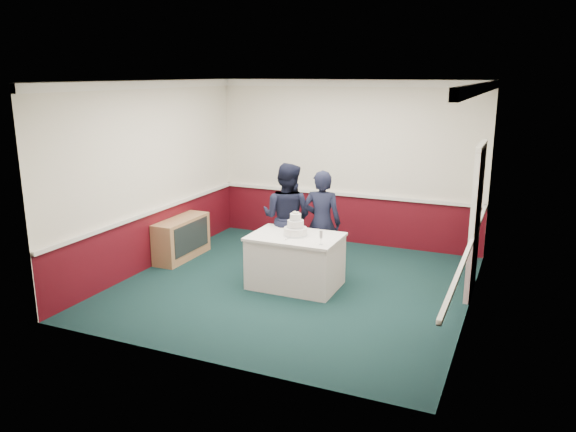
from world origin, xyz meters
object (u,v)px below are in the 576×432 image
at_px(sideboard, 182,238).
at_px(wedding_cake, 296,228).
at_px(cake_table, 295,261).
at_px(person_man, 287,217).
at_px(person_woman, 322,223).
at_px(champagne_flute, 321,235).
at_px(cake_knife, 288,239).

height_order(sideboard, wedding_cake, wedding_cake).
xyz_separation_m(sideboard, cake_table, (2.30, -0.44, 0.05)).
distance_m(person_man, person_woman, 0.57).
bearing_deg(person_woman, champagne_flute, 100.95).
bearing_deg(sideboard, cake_table, -10.92).
bearing_deg(sideboard, champagne_flute, -14.48).
bearing_deg(cake_knife, sideboard, 172.51).
relative_size(cake_knife, person_man, 0.13).
xyz_separation_m(wedding_cake, cake_knife, (-0.03, -0.20, -0.11)).
height_order(cake_table, person_woman, person_woman).
relative_size(champagne_flute, person_man, 0.12).
bearing_deg(person_woman, sideboard, -3.00).
height_order(wedding_cake, cake_knife, wedding_cake).
height_order(cake_table, champagne_flute, champagne_flute).
height_order(cake_table, wedding_cake, wedding_cake).
distance_m(sideboard, champagne_flute, 2.95).
distance_m(cake_table, person_woman, 0.82).
xyz_separation_m(champagne_flute, person_woman, (-0.34, 0.96, -0.10)).
xyz_separation_m(champagne_flute, person_man, (-0.91, 0.90, -0.05)).
bearing_deg(champagne_flute, person_man, 135.36).
bearing_deg(champagne_flute, person_woman, 109.49).
height_order(sideboard, cake_knife, cake_knife).
bearing_deg(champagne_flute, sideboard, 165.52).
bearing_deg(sideboard, person_woman, 5.55).
relative_size(wedding_cake, person_man, 0.21).
height_order(champagne_flute, person_woman, person_woman).
relative_size(sideboard, cake_knife, 5.45).
distance_m(sideboard, cake_knife, 2.40).
height_order(sideboard, person_man, person_man).
relative_size(cake_table, wedding_cake, 3.63).
xyz_separation_m(wedding_cake, champagne_flute, (0.50, -0.28, 0.03)).
bearing_deg(champagne_flute, wedding_cake, 150.75).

